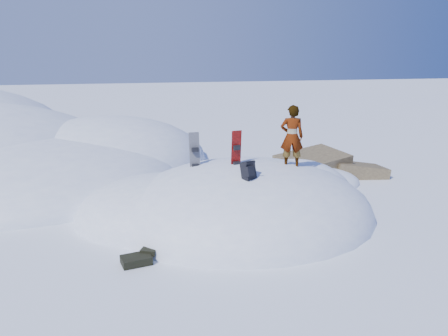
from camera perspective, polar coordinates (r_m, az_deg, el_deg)
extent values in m
plane|color=white|center=(11.76, 2.65, -6.36)|extent=(120.00, 120.00, 0.00)
ellipsoid|color=white|center=(11.76, 2.65, -6.36)|extent=(7.00, 6.00, 3.00)
ellipsoid|color=white|center=(11.90, -8.46, -6.26)|extent=(4.40, 4.00, 2.20)
ellipsoid|color=white|center=(13.07, 9.18, -4.37)|extent=(3.60, 3.20, 2.50)
ellipsoid|color=white|center=(16.26, -23.68, -1.67)|extent=(10.00, 9.00, 2.80)
ellipsoid|color=white|center=(18.46, -14.89, 0.90)|extent=(8.00, 8.00, 3.60)
ellipsoid|color=white|center=(15.23, -22.37, -2.57)|extent=(6.00, 5.00, 1.80)
cube|color=brown|center=(16.03, 11.38, -0.56)|extent=(2.82, 2.41, 1.62)
cube|color=brown|center=(16.51, 16.95, -1.20)|extent=(2.16, 1.80, 1.33)
cube|color=brown|center=(17.36, 11.43, 0.25)|extent=(2.08, 2.01, 1.10)
ellipsoid|color=white|center=(15.03, 11.64, -1.98)|extent=(3.20, 2.40, 1.00)
cube|color=red|center=(11.17, 1.56, 1.32)|extent=(0.28, 0.16, 1.43)
cube|color=black|center=(11.06, 1.66, 2.70)|extent=(0.19, 0.13, 0.12)
cube|color=black|center=(11.15, 1.64, 0.54)|extent=(0.19, 0.13, 0.12)
cube|color=black|center=(11.43, -3.83, 1.04)|extent=(0.28, 0.22, 1.45)
cube|color=black|center=(11.31, -3.80, 2.41)|extent=(0.18, 0.12, 0.13)
cube|color=black|center=(11.41, -3.76, 0.26)|extent=(0.18, 0.12, 0.13)
cube|color=black|center=(10.24, 3.18, -0.33)|extent=(0.41, 0.41, 0.46)
cube|color=black|center=(10.11, 3.42, -0.41)|extent=(0.25, 0.23, 0.25)
cylinder|color=black|center=(10.07, 2.87, 0.11)|extent=(0.03, 0.17, 0.32)
cylinder|color=black|center=(10.13, 3.90, 0.17)|extent=(0.03, 0.17, 0.32)
cube|color=black|center=(9.37, -11.39, -11.69)|extent=(0.66, 0.51, 0.17)
cube|color=black|center=(9.52, -9.80, -10.69)|extent=(0.39, 0.35, 0.11)
imported|color=slate|center=(11.43, 8.85, 4.06)|extent=(0.69, 0.56, 1.64)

